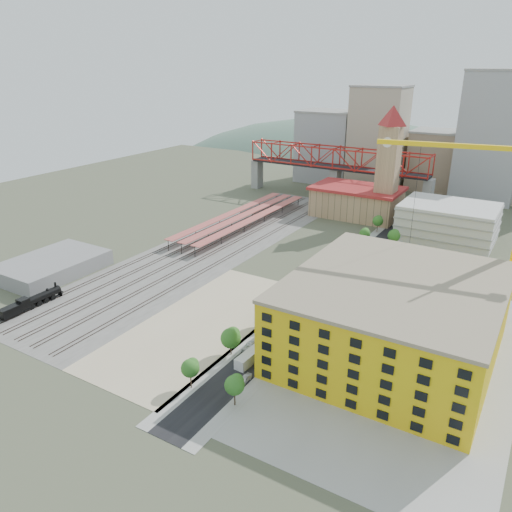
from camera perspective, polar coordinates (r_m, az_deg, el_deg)
The scene contains 32 objects.
ground at distance 154.12m, azimuth 2.22°, elevation -3.21°, with size 400.00×400.00×0.00m, color #474C38.
ballast_strip at distance 185.78m, azimuth -4.86°, elevation 1.13°, with size 36.00×165.00×0.06m, color #605E59.
dirt_lot at distance 132.53m, azimuth -6.04°, elevation -7.66°, with size 28.00×67.00×0.06m, color tan.
street_asphalt at distance 160.46m, azimuth 9.85°, elevation -2.49°, with size 12.00×170.00×0.06m, color black.
sidewalk_west at distance 162.32m, azimuth 8.05°, elevation -2.09°, with size 3.00×170.00×0.04m, color gray.
sidewalk_east at distance 158.78m, azimuth 11.68°, elevation -2.89°, with size 3.00×170.00×0.04m, color gray.
construction_pad at distance 123.20m, azimuth 16.34°, elevation -10.93°, with size 50.00×90.00×0.06m, color gray.
rail_tracks at distance 186.75m, azimuth -5.31°, elevation 1.26°, with size 26.56×160.00×0.18m.
platform_canopies at distance 208.69m, azimuth -1.58°, elevation 4.64°, with size 16.00×80.00×4.12m.
station_hall at distance 224.72m, azimuth 11.42°, elevation 6.15°, with size 38.00×24.00×13.10m.
clock_tower at distance 214.28m, azimuth 14.97°, elevation 11.17°, with size 12.00×12.00×52.00m.
parking_garage at distance 203.51m, azimuth 21.08°, elevation 3.63°, with size 34.00×26.00×14.00m, color silver.
truss_bridge at distance 249.99m, azimuth 9.16°, elevation 10.70°, with size 94.00×9.60×25.60m.
construction_building at distance 119.20m, azimuth 15.41°, elevation -6.78°, with size 44.60×50.60×18.80m.
warehouse at distance 173.93m, azimuth -22.32°, elevation -1.04°, with size 22.00×32.00×5.00m, color gray.
street_trees at distance 151.98m, azimuth 8.43°, elevation -3.81°, with size 15.40×124.40×8.00m.
skyline at distance 274.93m, azimuth 18.68°, elevation 11.66°, with size 133.00×46.00×60.00m.
distant_hills at distance 409.44m, azimuth 26.03°, elevation -1.43°, with size 647.00×264.00×227.00m.
locomotive at distance 152.36m, azimuth -24.10°, elevation -4.73°, with size 2.58×19.91×4.98m.
tower_crane at distance 136.76m, azimuth 27.01°, elevation 5.64°, with size 48.79×9.82×52.51m.
site_trailer_a at distance 115.95m, azimuth -0.60°, elevation -11.41°, with size 2.54×9.64×2.64m, color silver.
site_trailer_b at distance 127.36m, azimuth 3.08°, elevation -8.21°, with size 2.44×9.27×2.54m, color silver.
site_trailer_c at distance 134.33m, azimuth 4.90°, elevation -6.58°, with size 2.49×9.45×2.59m, color silver.
site_trailer_d at distance 141.92m, azimuth 6.62°, elevation -5.00°, with size 2.65×10.08×2.76m, color silver.
car_0 at distance 120.52m, azimuth -0.79°, elevation -10.33°, with size 1.78×4.42×1.51m, color silver.
car_1 at distance 120.68m, azimuth -0.73°, elevation -10.30°, with size 1.55×4.46×1.47m, color #9D9CA2.
car_2 at distance 133.36m, azimuth 3.13°, elevation -7.06°, with size 2.22×4.82×1.34m, color black.
car_3 at distance 153.25m, azimuth 7.50°, elevation -3.26°, with size 1.90×4.68×1.36m, color navy.
car_4 at distance 109.91m, azimuth -1.27°, elevation -13.86°, with size 1.63×4.04×1.38m, color silver.
car_5 at distance 133.74m, azimuth 6.12°, elevation -7.02°, with size 1.60×4.60×1.51m, color gray.
car_6 at distance 155.38m, azimuth 10.27°, elevation -3.05°, with size 2.45×5.31×1.48m, color black.
car_7 at distance 183.88m, azimuth 13.98°, elevation 0.54°, with size 1.83×4.51×1.31m, color navy.
Camera 1 is at (67.60, -122.75, 64.13)m, focal length 35.00 mm.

